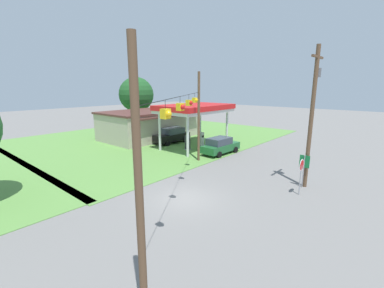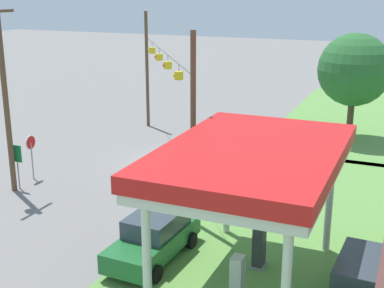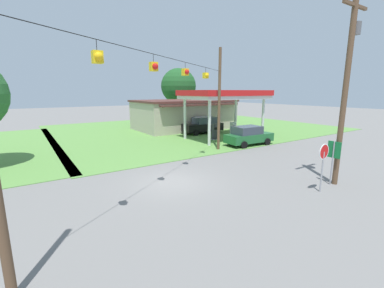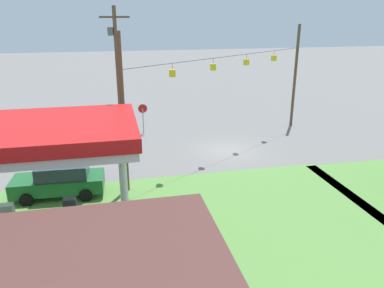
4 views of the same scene
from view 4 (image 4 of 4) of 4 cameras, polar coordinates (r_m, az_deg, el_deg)
name	(u,v)px [view 4 (image 4 of 4)]	position (r m, az deg, el deg)	size (l,w,h in m)	color
ground_plane	(228,150)	(27.09, 5.45, -0.98)	(160.00, 160.00, 0.00)	slate
gas_station_canopy	(28,137)	(16.42, -23.69, 1.00)	(8.65, 5.65, 5.14)	silver
fuel_pump_near	(71,217)	(17.68, -17.90, -10.49)	(0.71, 0.56, 1.71)	gray
fuel_pump_far	(9,223)	(18.17, -26.10, -10.78)	(0.71, 0.56, 1.71)	gray
car_at_pumps_front	(60,179)	(21.26, -19.50, -5.12)	(4.81, 2.27, 1.83)	#1E602D
car_at_pumps_rear	(17,275)	(14.54, -25.13, -17.58)	(4.98, 2.29, 2.00)	black
stop_sign_roadside	(143,112)	(30.59, -7.51, 4.86)	(0.80, 0.08, 2.50)	#99999E
route_sign	(124,115)	(30.25, -10.31, 4.35)	(0.10, 0.70, 2.40)	gray
utility_pole_main	(117,66)	(29.61, -11.37, 11.51)	(2.20, 0.44, 9.90)	brown
signal_span_gantry	(230,86)	(25.87, 5.77, 8.78)	(15.03, 10.24, 8.55)	brown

